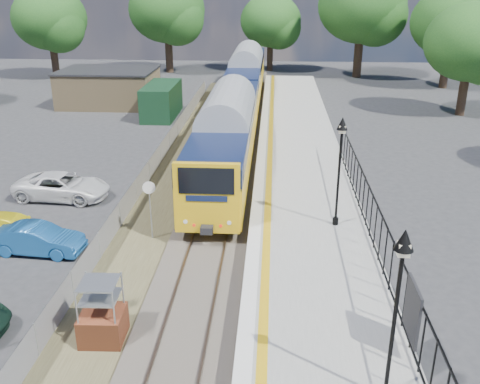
# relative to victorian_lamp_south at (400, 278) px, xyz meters

# --- Properties ---
(ground) EXTENTS (120.00, 120.00, 0.00)m
(ground) POSITION_rel_victorian_lamp_south_xyz_m (-5.50, 4.00, -4.30)
(ground) COLOR #2D2D30
(ground) RESTS_ON ground
(track_bed) EXTENTS (5.90, 80.00, 0.29)m
(track_bed) POSITION_rel_victorian_lamp_south_xyz_m (-5.97, 13.67, -4.21)
(track_bed) COLOR #473F38
(track_bed) RESTS_ON ground
(platform) EXTENTS (5.00, 70.00, 0.90)m
(platform) POSITION_rel_victorian_lamp_south_xyz_m (-1.30, 12.00, -3.85)
(platform) COLOR gray
(platform) RESTS_ON ground
(platform_edge) EXTENTS (0.90, 70.00, 0.01)m
(platform_edge) POSITION_rel_victorian_lamp_south_xyz_m (-3.36, 12.00, -3.39)
(platform_edge) COLOR silver
(platform_edge) RESTS_ON platform
(victorian_lamp_south) EXTENTS (0.44, 0.44, 4.60)m
(victorian_lamp_south) POSITION_rel_victorian_lamp_south_xyz_m (0.00, 0.00, 0.00)
(victorian_lamp_south) COLOR black
(victorian_lamp_south) RESTS_ON platform
(victorian_lamp_north) EXTENTS (0.44, 0.44, 4.60)m
(victorian_lamp_north) POSITION_rel_victorian_lamp_south_xyz_m (-0.20, 10.00, 0.00)
(victorian_lamp_north) COLOR black
(victorian_lamp_north) RESTS_ON platform
(palisade_fence) EXTENTS (0.12, 26.00, 2.00)m
(palisade_fence) POSITION_rel_victorian_lamp_south_xyz_m (1.05, 6.24, -2.46)
(palisade_fence) COLOR black
(palisade_fence) RESTS_ON platform
(wire_fence) EXTENTS (0.06, 52.00, 1.20)m
(wire_fence) POSITION_rel_victorian_lamp_south_xyz_m (-9.70, 16.00, -3.70)
(wire_fence) COLOR #999EA3
(wire_fence) RESTS_ON ground
(outbuilding) EXTENTS (10.80, 10.10, 3.12)m
(outbuilding) POSITION_rel_victorian_lamp_south_xyz_m (-16.41, 35.21, -2.78)
(outbuilding) COLOR #9A8057
(outbuilding) RESTS_ON ground
(tree_line) EXTENTS (56.80, 43.80, 11.88)m
(tree_line) POSITION_rel_victorian_lamp_south_xyz_m (-4.10, 46.00, 2.31)
(tree_line) COLOR #332319
(tree_line) RESTS_ON ground
(train) EXTENTS (2.82, 40.83, 3.51)m
(train) POSITION_rel_victorian_lamp_south_xyz_m (-5.50, 29.64, -1.96)
(train) COLOR gold
(train) RESTS_ON ground
(brick_plinth) EXTENTS (1.35, 1.35, 2.10)m
(brick_plinth) POSITION_rel_victorian_lamp_south_xyz_m (-8.00, 2.95, -3.29)
(brick_plinth) COLOR brown
(brick_plinth) RESTS_ON ground
(speed_sign) EXTENTS (0.54, 0.14, 2.69)m
(speed_sign) POSITION_rel_victorian_lamp_south_xyz_m (-8.00, 9.86, -2.48)
(speed_sign) COLOR #999EA3
(speed_sign) RESTS_ON ground
(car_blue) EXTENTS (3.83, 1.57, 1.24)m
(car_blue) POSITION_rel_victorian_lamp_south_xyz_m (-12.39, 8.38, -3.68)
(car_blue) COLOR #174D8A
(car_blue) RESTS_ON ground
(car_yellow) EXTENTS (3.81, 1.90, 1.06)m
(car_yellow) POSITION_rel_victorian_lamp_south_xyz_m (-14.05, 9.67, -3.77)
(car_yellow) COLOR yellow
(car_yellow) RESTS_ON ground
(car_white) EXTENTS (4.91, 2.54, 1.32)m
(car_white) POSITION_rel_victorian_lamp_south_xyz_m (-13.57, 14.19, -3.64)
(car_white) COLOR silver
(car_white) RESTS_ON ground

